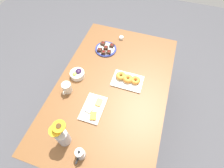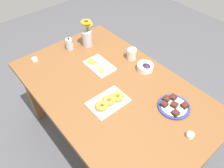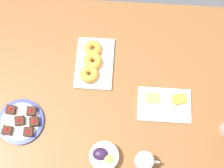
% 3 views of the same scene
% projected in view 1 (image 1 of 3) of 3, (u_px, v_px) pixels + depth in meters
% --- Properties ---
extents(ground_plane, '(6.00, 6.00, 0.00)m').
position_uv_depth(ground_plane, '(112.00, 119.00, 2.21)').
color(ground_plane, '#4C4C51').
extents(dining_table, '(1.60, 1.00, 0.74)m').
position_uv_depth(dining_table, '(112.00, 91.00, 1.66)').
color(dining_table, brown).
rests_on(dining_table, ground_plane).
extents(coffee_mug, '(0.12, 0.08, 0.10)m').
position_uv_depth(coffee_mug, '(67.00, 88.00, 1.53)').
color(coffee_mug, beige).
rests_on(coffee_mug, dining_table).
extents(grape_bowl, '(0.13, 0.13, 0.07)m').
position_uv_depth(grape_bowl, '(77.00, 74.00, 1.64)').
color(grape_bowl, white).
rests_on(grape_bowl, dining_table).
extents(cheese_platter, '(0.26, 0.17, 0.03)m').
position_uv_depth(cheese_platter, '(93.00, 108.00, 1.46)').
color(cheese_platter, white).
rests_on(cheese_platter, dining_table).
extents(croissant_platter, '(0.19, 0.28, 0.05)m').
position_uv_depth(croissant_platter, '(127.00, 79.00, 1.61)').
color(croissant_platter, white).
rests_on(croissant_platter, dining_table).
extents(jam_cup_berry, '(0.05, 0.05, 0.03)m').
position_uv_depth(jam_cup_berry, '(121.00, 38.00, 1.94)').
color(jam_cup_berry, white).
rests_on(jam_cup_berry, dining_table).
extents(dessert_plate, '(0.22, 0.22, 0.05)m').
position_uv_depth(dessert_plate, '(106.00, 49.00, 1.85)').
color(dessert_plate, navy).
rests_on(dessert_plate, dining_table).
extents(flower_vase, '(0.11, 0.12, 0.26)m').
position_uv_depth(flower_vase, '(63.00, 137.00, 1.24)').
color(flower_vase, '#B2B2BC').
rests_on(flower_vase, dining_table).
extents(moka_pot, '(0.11, 0.07, 0.12)m').
position_uv_depth(moka_pot, '(80.00, 154.00, 1.22)').
color(moka_pot, '#B7B7BC').
rests_on(moka_pot, dining_table).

